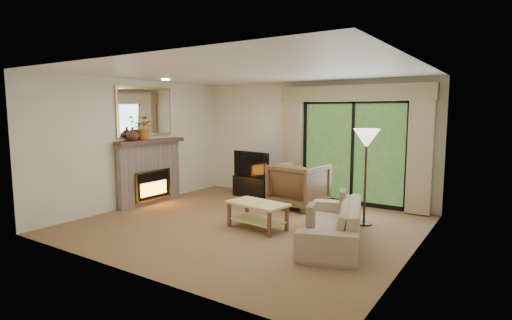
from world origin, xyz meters
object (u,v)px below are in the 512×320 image
Objects in this scene: coffee_table at (258,216)px; sofa at (332,222)px; media_console at (254,187)px; armchair at (299,185)px.

sofa is at bearing 10.06° from coffee_table.
armchair is (1.33, -0.33, 0.22)m from media_console.
coffee_table is at bearing 99.75° from armchair.
sofa reaches higher than coffee_table.
sofa is (1.42, -1.68, -0.15)m from armchair.
sofa is at bearing 136.11° from armchair.
coffee_table is (1.44, -2.06, -0.01)m from media_console.
armchair is 1.75m from coffee_table.
armchair reaches higher than coffee_table.
armchair is at bearing 101.71° from coffee_table.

